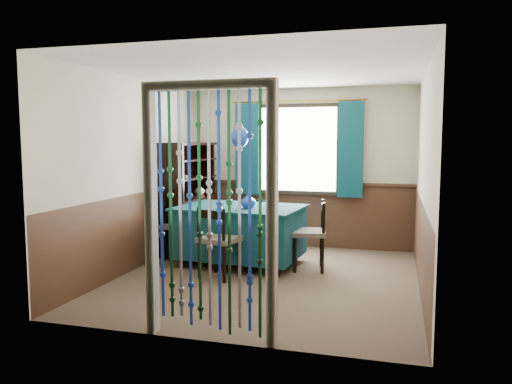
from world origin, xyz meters
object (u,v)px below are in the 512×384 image
(chair_left, at_px, (178,226))
(pendant_lamp, at_px, (240,137))
(bowl_shelf, at_px, (184,177))
(chair_right, at_px, (311,233))
(vase_table, at_px, (248,201))
(sideboard, at_px, (188,213))
(chair_near, at_px, (218,240))
(dining_table, at_px, (240,231))
(chair_far, at_px, (260,224))
(vase_sideboard, at_px, (200,189))

(chair_left, distance_m, pendant_lamp, 1.58)
(bowl_shelf, bearing_deg, chair_left, -86.79)
(chair_right, relative_size, vase_table, 4.82)
(pendant_lamp, bearing_deg, chair_left, 176.75)
(chair_left, height_order, sideboard, sideboard)
(sideboard, xyz_separation_m, vase_table, (1.18, -0.75, 0.31))
(chair_left, xyz_separation_m, sideboard, (-0.08, 0.55, 0.10))
(chair_near, height_order, chair_right, chair_right)
(dining_table, distance_m, chair_near, 0.74)
(chair_left, bearing_deg, vase_table, 81.09)
(sideboard, relative_size, vase_table, 8.80)
(chair_far, height_order, chair_right, chair_right)
(chair_right, bearing_deg, sideboard, 62.28)
(chair_left, distance_m, chair_right, 1.93)
(dining_table, bearing_deg, sideboard, 154.33)
(chair_near, distance_m, bowl_shelf, 1.57)
(chair_near, relative_size, vase_table, 4.73)
(chair_far, xyz_separation_m, chair_right, (0.91, -0.80, 0.05))
(chair_near, height_order, bowl_shelf, bowl_shelf)
(sideboard, height_order, vase_table, sideboard)
(dining_table, xyz_separation_m, sideboard, (-1.02, 0.60, 0.12))
(chair_far, xyz_separation_m, vase_table, (0.09, -0.92, 0.46))
(dining_table, distance_m, chair_far, 0.78)
(chair_near, distance_m, pendant_lamp, 1.47)
(chair_right, xyz_separation_m, vase_sideboard, (-1.94, 0.95, 0.44))
(dining_table, height_order, vase_sideboard, vase_sideboard)
(bowl_shelf, bearing_deg, chair_right, -10.49)
(chair_left, bearing_deg, bowl_shelf, -175.51)
(chair_right, xyz_separation_m, vase_table, (-0.82, -0.12, 0.41))
(chair_right, xyz_separation_m, sideboard, (-2.00, 0.62, 0.10))
(sideboard, relative_size, vase_sideboard, 9.02)
(vase_sideboard, bearing_deg, chair_near, -61.19)
(vase_table, xyz_separation_m, vase_sideboard, (-1.12, 1.07, 0.03))
(dining_table, relative_size, vase_table, 9.25)
(vase_table, bearing_deg, dining_table, 137.61)
(sideboard, distance_m, vase_sideboard, 0.47)
(dining_table, distance_m, chair_left, 0.95)
(vase_table, relative_size, vase_sideboard, 1.03)
(vase_table, distance_m, vase_sideboard, 1.55)
(dining_table, xyz_separation_m, chair_near, (-0.05, -0.74, 0.01))
(sideboard, bearing_deg, vase_sideboard, 83.52)
(sideboard, bearing_deg, chair_far, 13.07)
(chair_near, height_order, sideboard, sideboard)
(chair_near, xyz_separation_m, vase_sideboard, (-0.92, 1.66, 0.45))
(chair_left, xyz_separation_m, vase_table, (1.11, -0.20, 0.41))
(chair_far, height_order, chair_left, chair_left)
(dining_table, height_order, pendant_lamp, pendant_lamp)
(dining_table, height_order, chair_far, chair_far)
(vase_sideboard, bearing_deg, chair_far, -8.16)
(sideboard, height_order, pendant_lamp, pendant_lamp)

